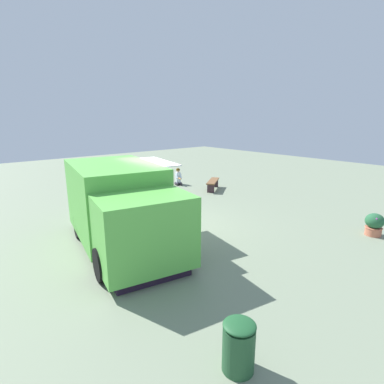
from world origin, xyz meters
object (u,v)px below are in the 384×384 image
Objects in this scene: food_truck at (122,209)px; plaza_bench at (213,183)px; planter_flowering_near at (374,224)px; trash_bin at (239,346)px; planter_flowering_far at (125,191)px; person_customer at (178,178)px.

food_truck reaches higher than plaza_bench.
trash_bin is (7.16, 0.70, 0.04)m from planter_flowering_near.
planter_flowering_far is (3.64, -9.20, -0.07)m from planter_flowering_near.
planter_flowering_near is at bearing 90.88° from person_customer.
planter_flowering_far is at bearing -119.00° from food_truck.
food_truck is at bearing -34.72° from planter_flowering_near.
planter_flowering_near is 0.89× the size of trash_bin.
plaza_bench is (-0.44, -7.62, -0.01)m from planter_flowering_near.
trash_bin is at bearing 56.09° from person_customer.
trash_bin is (0.84, 5.07, -0.70)m from food_truck.
planter_flowering_near is 0.46× the size of plaza_bench.
trash_bin reaches higher than plaza_bench.
food_truck is 5.83× the size of person_customer.
planter_flowering_near is (-0.15, 9.73, 0.02)m from person_customer.
food_truck is at bearing -99.44° from trash_bin.
person_customer is 12.56m from trash_bin.
planter_flowering_far is 0.39× the size of plaza_bench.
planter_flowering_far is (3.49, 0.53, -0.05)m from person_customer.
person_customer is at bearing -171.32° from planter_flowering_far.
plaza_bench is (-4.08, 1.58, 0.06)m from planter_flowering_far.
person_customer reaches higher than trash_bin.
planter_flowering_far is 4.37m from plaza_bench.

